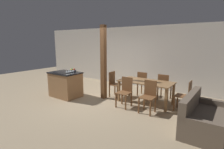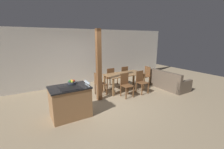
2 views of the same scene
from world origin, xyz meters
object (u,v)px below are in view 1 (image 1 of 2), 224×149
dining_chair_near_left (125,91)px  timber_post (103,63)px  dining_table (146,84)px  dining_chair_far_right (164,86)px  wine_glass_far (71,71)px  fruit_bowl (73,70)px  dining_chair_near_right (148,96)px  dining_chair_foot_end (185,95)px  wine_glass_end (73,70)px  couch (203,119)px  wine_glass_near (67,71)px  kitchen_island (66,84)px  dining_chair_head_end (114,83)px  dining_chair_far_left (143,83)px  wine_glass_middle (69,71)px

dining_chair_near_left → timber_post: 1.35m
dining_table → dining_chair_far_right: size_ratio=1.89×
wine_glass_far → dining_table: size_ratio=0.09×
fruit_bowl → dining_chair_near_right: bearing=3.4°
dining_chair_near_right → dining_table: bearing=121.1°
dining_table → dining_chair_far_right: 0.78m
dining_chair_foot_end → wine_glass_far: bearing=-71.1°
wine_glass_end → timber_post: timber_post is taller
wine_glass_far → couch: bearing=4.2°
dining_chair_far_right → couch: 2.16m
dining_chair_foot_end → wine_glass_near: bearing=-68.4°
fruit_bowl → dining_chair_far_right: fruit_bowl is taller
kitchen_island → timber_post: bearing=27.5°
wine_glass_end → dining_chair_head_end: wine_glass_end is taller
fruit_bowl → timber_post: bearing=20.8°
wine_glass_near → dining_chair_far_right: 3.39m
dining_chair_far_left → couch: bearing=145.5°
couch → dining_chair_near_left: bearing=84.2°
dining_chair_near_right → dining_chair_foot_end: 1.08m
dining_chair_far_left → dining_chair_foot_end: bearing=158.3°
dining_chair_far_left → dining_chair_far_right: size_ratio=1.00×
fruit_bowl → timber_post: timber_post is taller
wine_glass_near → dining_chair_foot_end: size_ratio=0.16×
couch → timber_post: (-3.32, 0.50, 1.03)m
wine_glass_end → dining_chair_far_left: size_ratio=0.16×
timber_post → dining_chair_foot_end: bearing=8.5°
dining_chair_foot_end → timber_post: 2.85m
dining_table → wine_glass_near: bearing=-148.3°
dining_table → couch: couch is taller
dining_chair_near_left → dining_chair_foot_end: 1.78m
fruit_bowl → dining_chair_head_end: 1.64m
dining_chair_near_right → timber_post: 2.03m
wine_glass_middle → dining_chair_head_end: size_ratio=0.16×
wine_glass_far → dining_chair_far_left: bearing=45.0°
dining_chair_foot_end → timber_post: timber_post is taller
wine_glass_near → dining_chair_near_right: size_ratio=0.16×
wine_glass_near → dining_chair_near_left: 2.07m
dining_chair_near_right → dining_chair_head_end: 1.78m
wine_glass_middle → dining_chair_near_left: 2.04m
fruit_bowl → dining_chair_foot_end: (3.83, 0.83, -0.48)m
wine_glass_end → dining_chair_far_right: bearing=33.7°
wine_glass_near → couch: bearing=6.7°
wine_glass_end → dining_chair_near_left: size_ratio=0.16×
fruit_bowl → dining_table: bearing=17.9°
dining_chair_near_left → couch: size_ratio=0.56×
wine_glass_near → dining_chair_far_left: wine_glass_near is taller
kitchen_island → fruit_bowl: bearing=57.0°
dining_chair_far_right → dining_chair_foot_end: same height
couch → wine_glass_middle: bearing=95.8°
dining_chair_far_left → dining_chair_head_end: 1.08m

